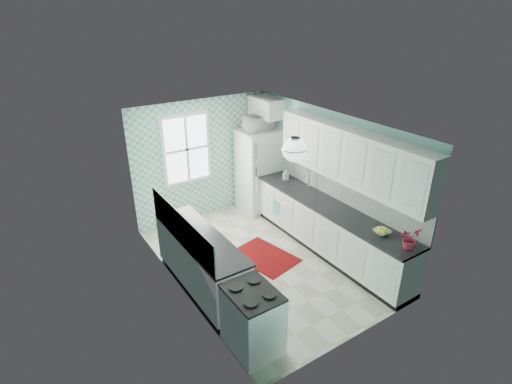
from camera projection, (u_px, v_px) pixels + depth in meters
floor at (261, 261)px, 7.14m from camera, size 3.00×4.40×0.02m
ceiling at (262, 124)px, 6.07m from camera, size 3.00×4.40×0.02m
wall_back at (202, 159)px, 8.28m from camera, size 3.00×0.02×2.50m
wall_front at (362, 263)px, 4.93m from camera, size 3.00×0.02×2.50m
wall_left at (177, 223)px, 5.85m from camera, size 0.02×4.40×2.50m
wall_right at (329, 178)px, 7.36m from camera, size 0.02×4.40×2.50m
accent_wall at (203, 160)px, 8.26m from camera, size 3.00×0.01×2.50m
window at (186, 149)px, 7.94m from camera, size 1.04×0.05×1.44m
backsplash_right at (344, 189)px, 7.07m from camera, size 0.02×3.60×0.51m
backsplash_left at (181, 228)px, 5.83m from camera, size 0.02×2.15×0.51m
upper_cabinets_right at (350, 156)px, 6.54m from camera, size 0.33×3.20×0.90m
upper_cabinet_fridge at (264, 107)px, 8.21m from camera, size 0.40×0.74×0.40m
ceiling_light at (295, 150)px, 5.55m from camera, size 0.34×0.34×0.35m
base_cabinets_right at (328, 230)px, 7.24m from camera, size 0.60×3.60×0.90m
countertop_right at (330, 207)px, 7.03m from camera, size 0.63×3.60×0.04m
base_cabinets_left at (201, 264)px, 6.29m from camera, size 0.60×2.15×0.90m
countertop_left at (200, 238)px, 6.10m from camera, size 0.63×2.15×0.04m
fridge at (258, 171)px, 8.65m from camera, size 0.78×0.77×1.79m
stove at (253, 319)px, 5.16m from camera, size 0.59×0.74×0.89m
sink at (302, 190)px, 7.64m from camera, size 0.48×0.40×0.53m
rug at (265, 257)px, 7.24m from camera, size 1.01×1.27×0.02m
dish_towel at (276, 208)px, 7.97m from camera, size 0.03×0.21×0.32m
fruit_bowl at (382, 232)px, 6.16m from camera, size 0.26×0.26×0.06m
potted_plant at (409, 238)px, 5.74m from camera, size 0.32×0.28×0.33m
soap_bottle at (286, 175)px, 8.06m from camera, size 0.12×0.12×0.21m
microwave at (258, 123)px, 8.20m from camera, size 0.58×0.40×0.32m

